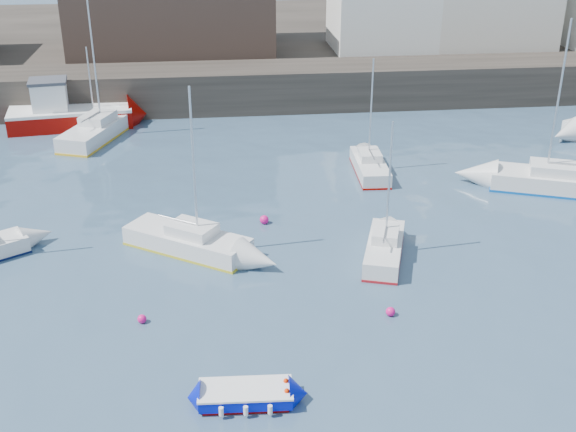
{
  "coord_description": "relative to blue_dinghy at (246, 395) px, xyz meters",
  "views": [
    {
      "loc": [
        -3.33,
        -17.7,
        15.37
      ],
      "look_at": [
        0.0,
        12.0,
        1.5
      ],
      "focal_mm": 45.0,
      "sensor_mm": 36.0,
      "label": 1
    }
  ],
  "objects": [
    {
      "name": "sailboat_b",
      "position": [
        -1.98,
        10.96,
        0.18
      ],
      "size": [
        6.06,
        5.0,
        7.76
      ],
      "color": "silver",
      "rests_on": "ground"
    },
    {
      "name": "sailboat_f",
      "position": [
        8.33,
        19.53,
        0.14
      ],
      "size": [
        1.83,
        5.12,
        6.58
      ],
      "color": "silver",
      "rests_on": "ground"
    },
    {
      "name": "sailboat_d",
      "position": [
        17.99,
        15.83,
        0.24
      ],
      "size": [
        7.58,
        4.81,
        9.23
      ],
      "color": "silver",
      "rests_on": "ground"
    },
    {
      "name": "fishing_boat",
      "position": [
        -10.5,
        30.44,
        0.73
      ],
      "size": [
        8.5,
        4.07,
        5.42
      ],
      "color": "#870500",
      "rests_on": "ground"
    },
    {
      "name": "buoy_near",
      "position": [
        -3.68,
        5.15,
        -0.32
      ],
      "size": [
        0.35,
        0.35,
        0.35
      ],
      "primitive_type": "sphere",
      "color": "#E91277",
      "rests_on": "ground"
    },
    {
      "name": "water",
      "position": [
        2.61,
        -1.03,
        -0.32
      ],
      "size": [
        220.0,
        220.0,
        0.0
      ],
      "primitive_type": "plane",
      "color": "#2D4760",
      "rests_on": "ground"
    },
    {
      "name": "sailboat_c",
      "position": [
        6.77,
        9.27,
        0.15
      ],
      "size": [
        2.9,
        4.97,
        6.24
      ],
      "color": "silver",
      "rests_on": "ground"
    },
    {
      "name": "sailboat_h",
      "position": [
        -8.14,
        27.63,
        0.26
      ],
      "size": [
        4.51,
        7.3,
        8.96
      ],
      "color": "silver",
      "rests_on": "ground"
    },
    {
      "name": "quay_wall",
      "position": [
        2.61,
        33.97,
        1.18
      ],
      "size": [
        90.0,
        5.0,
        3.0
      ],
      "primitive_type": "cube",
      "color": "#28231E",
      "rests_on": "ground"
    },
    {
      "name": "buoy_mid",
      "position": [
        5.92,
        4.58,
        -0.32
      ],
      "size": [
        0.37,
        0.37,
        0.37
      ],
      "primitive_type": "sphere",
      "color": "#E91277",
      "rests_on": "ground"
    },
    {
      "name": "warehouse",
      "position": [
        -3.39,
        41.97,
        6.3
      ],
      "size": [
        16.4,
        10.4,
        7.6
      ],
      "color": "#3D2D26",
      "rests_on": "land_strip"
    },
    {
      "name": "blue_dinghy",
      "position": [
        0.0,
        0.0,
        0.0
      ],
      "size": [
        3.11,
        1.71,
        0.58
      ],
      "color": "#870500",
      "rests_on": "ground"
    },
    {
      "name": "land_strip",
      "position": [
        2.61,
        51.97,
        1.08
      ],
      "size": [
        90.0,
        32.0,
        2.8
      ],
      "primitive_type": "cube",
      "color": "#28231E",
      "rests_on": "ground"
    },
    {
      "name": "buoy_far",
      "position": [
        1.7,
        13.46,
        -0.32
      ],
      "size": [
        0.45,
        0.45,
        0.45
      ],
      "primitive_type": "sphere",
      "color": "#E91277",
      "rests_on": "ground"
    }
  ]
}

